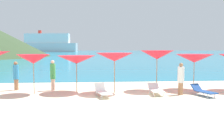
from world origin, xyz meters
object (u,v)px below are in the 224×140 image
beachgoer_2 (181,78)px  beachgoer_0 (53,74)px  umbrella_3 (115,57)px  lounge_chair_3 (156,89)px  cruise_ship (47,44)px  umbrella_2 (76,60)px  lounge_chair_1 (203,91)px  umbrella_4 (157,55)px  lounge_chair_4 (103,91)px  umbrella_1 (33,59)px  beachgoer_1 (16,75)px  umbrella_5 (194,58)px

beachgoer_2 → beachgoer_0: bearing=-86.8°
umbrella_3 → lounge_chair_3: 2.86m
cruise_ship → beachgoer_2: bearing=-69.9°
umbrella_2 → cruise_ship: (-41.09, 220.33, 5.72)m
lounge_chair_3 → lounge_chair_1: bearing=-13.7°
umbrella_2 → lounge_chair_1: size_ratio=1.36×
umbrella_3 → umbrella_4: size_ratio=0.95×
umbrella_3 → umbrella_4: bearing=12.2°
lounge_chair_3 → cruise_ship: size_ratio=0.03×
umbrella_3 → umbrella_4: 2.61m
lounge_chair_4 → lounge_chair_1: bearing=-17.6°
umbrella_2 → lounge_chair_1: umbrella_2 is taller
umbrella_2 → lounge_chair_3: 4.69m
umbrella_1 → beachgoer_1: umbrella_1 is taller
beachgoer_2 → lounge_chair_3: bearing=-80.3°
umbrella_2 → beachgoer_2: umbrella_2 is taller
lounge_chair_3 → beachgoer_1: bearing=166.3°
umbrella_4 → cruise_ship: size_ratio=0.04×
lounge_chair_3 → umbrella_4: bearing=73.9°
lounge_chair_4 → lounge_chair_3: bearing=-7.0°
lounge_chair_1 → beachgoer_0: beachgoer_0 is taller
lounge_chair_4 → umbrella_2: bearing=117.4°
umbrella_3 → cruise_ship: cruise_ship is taller
umbrella_4 → beachgoer_1: umbrella_4 is taller
umbrella_1 → lounge_chair_4: 4.17m
lounge_chair_1 → umbrella_2: bearing=148.8°
umbrella_1 → umbrella_3: (4.39, 0.08, 0.09)m
beachgoer_1 → lounge_chair_3: bearing=176.5°
umbrella_2 → lounge_chair_3: (4.29, -1.06, -1.57)m
cruise_ship → lounge_chair_1: bearing=-69.6°
umbrella_4 → beachgoer_0: size_ratio=1.32×
beachgoer_0 → lounge_chair_4: bearing=-41.0°
umbrella_4 → cruise_ship: bearing=101.7°
beachgoer_0 → lounge_chair_3: bearing=-20.4°
beachgoer_2 → umbrella_2: bearing=-84.0°
umbrella_5 → lounge_chair_4: size_ratio=1.43×
umbrella_2 → umbrella_4: size_ratio=0.93×
umbrella_1 → lounge_chair_1: umbrella_1 is taller
umbrella_1 → cruise_ship: size_ratio=0.04×
lounge_chair_1 → lounge_chair_4: lounge_chair_4 is taller
lounge_chair_1 → beachgoer_0: bearing=146.6°
lounge_chair_4 → beachgoer_2: 4.23m
umbrella_3 → lounge_chair_3: (2.17, -0.70, -1.72)m
umbrella_5 → lounge_chair_1: 2.58m
umbrella_5 → beachgoer_1: size_ratio=1.27×
umbrella_1 → lounge_chair_3: bearing=-5.5°
beachgoer_1 → umbrella_5: bearing=-172.6°
umbrella_4 → lounge_chair_1: size_ratio=1.46×
umbrella_3 → beachgoer_0: bearing=163.6°
beachgoer_2 → cruise_ship: size_ratio=0.03×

